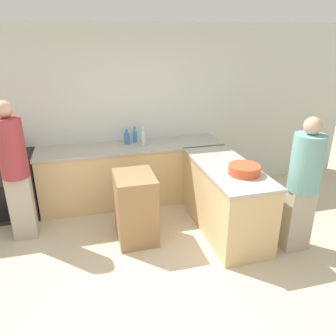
{
  "coord_description": "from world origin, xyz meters",
  "views": [
    {
      "loc": [
        -0.68,
        -2.69,
        2.49
      ],
      "look_at": [
        0.28,
        0.93,
        0.98
      ],
      "focal_mm": 35.0,
      "sensor_mm": 36.0,
      "label": 1
    }
  ],
  "objects_px": {
    "range_oven": "(11,186)",
    "vinegar_bottle_clear": "(143,138)",
    "mixing_bowl": "(244,170)",
    "water_bottle_blue": "(127,138)",
    "dish_soap_bottle": "(135,136)",
    "person_at_peninsula": "(303,182)",
    "island_table": "(136,207)",
    "person_by_range": "(15,168)"
  },
  "relations": [
    {
      "from": "range_oven",
      "to": "vinegar_bottle_clear",
      "type": "bearing_deg",
      "value": -0.55
    },
    {
      "from": "water_bottle_blue",
      "to": "dish_soap_bottle",
      "type": "relative_size",
      "value": 0.92
    },
    {
      "from": "island_table",
      "to": "water_bottle_blue",
      "type": "height_order",
      "value": "water_bottle_blue"
    },
    {
      "from": "mixing_bowl",
      "to": "dish_soap_bottle",
      "type": "distance_m",
      "value": 1.95
    },
    {
      "from": "range_oven",
      "to": "person_at_peninsula",
      "type": "height_order",
      "value": "person_at_peninsula"
    },
    {
      "from": "range_oven",
      "to": "dish_soap_bottle",
      "type": "bearing_deg",
      "value": 5.16
    },
    {
      "from": "dish_soap_bottle",
      "to": "person_at_peninsula",
      "type": "distance_m",
      "value": 2.58
    },
    {
      "from": "person_by_range",
      "to": "person_at_peninsula",
      "type": "height_order",
      "value": "person_by_range"
    },
    {
      "from": "dish_soap_bottle",
      "to": "water_bottle_blue",
      "type": "bearing_deg",
      "value": -156.29
    },
    {
      "from": "mixing_bowl",
      "to": "person_at_peninsula",
      "type": "height_order",
      "value": "person_at_peninsula"
    },
    {
      "from": "person_by_range",
      "to": "dish_soap_bottle",
      "type": "bearing_deg",
      "value": 27.53
    },
    {
      "from": "island_table",
      "to": "dish_soap_bottle",
      "type": "xyz_separation_m",
      "value": [
        0.22,
        1.25,
        0.58
      ]
    },
    {
      "from": "mixing_bowl",
      "to": "person_at_peninsula",
      "type": "distance_m",
      "value": 0.69
    },
    {
      "from": "range_oven",
      "to": "person_at_peninsula",
      "type": "bearing_deg",
      "value": -27.18
    },
    {
      "from": "island_table",
      "to": "person_by_range",
      "type": "bearing_deg",
      "value": 164.32
    },
    {
      "from": "range_oven",
      "to": "dish_soap_bottle",
      "type": "relative_size",
      "value": 3.77
    },
    {
      "from": "vinegar_bottle_clear",
      "to": "mixing_bowl",
      "type": "bearing_deg",
      "value": -56.22
    },
    {
      "from": "island_table",
      "to": "range_oven",
      "type": "bearing_deg",
      "value": 146.76
    },
    {
      "from": "range_oven",
      "to": "vinegar_bottle_clear",
      "type": "xyz_separation_m",
      "value": [
        1.97,
        -0.02,
        0.58
      ]
    },
    {
      "from": "island_table",
      "to": "person_at_peninsula",
      "type": "bearing_deg",
      "value": -21.26
    },
    {
      "from": "vinegar_bottle_clear",
      "to": "person_by_range",
      "type": "height_order",
      "value": "person_by_range"
    },
    {
      "from": "vinegar_bottle_clear",
      "to": "person_at_peninsula",
      "type": "bearing_deg",
      "value": -49.02
    },
    {
      "from": "water_bottle_blue",
      "to": "range_oven",
      "type": "bearing_deg",
      "value": -176.39
    },
    {
      "from": "mixing_bowl",
      "to": "person_by_range",
      "type": "height_order",
      "value": "person_by_range"
    },
    {
      "from": "person_at_peninsula",
      "to": "mixing_bowl",
      "type": "bearing_deg",
      "value": 149.49
    },
    {
      "from": "mixing_bowl",
      "to": "dish_soap_bottle",
      "type": "xyz_separation_m",
      "value": [
        -1.06,
        1.63,
        0.04
      ]
    },
    {
      "from": "mixing_bowl",
      "to": "vinegar_bottle_clear",
      "type": "xyz_separation_m",
      "value": [
        -0.97,
        1.44,
        0.06
      ]
    },
    {
      "from": "water_bottle_blue",
      "to": "dish_soap_bottle",
      "type": "xyz_separation_m",
      "value": [
        0.14,
        0.06,
        0.01
      ]
    },
    {
      "from": "vinegar_bottle_clear",
      "to": "water_bottle_blue",
      "type": "bearing_deg",
      "value": 151.31
    },
    {
      "from": "range_oven",
      "to": "mixing_bowl",
      "type": "bearing_deg",
      "value": -26.49
    },
    {
      "from": "dish_soap_bottle",
      "to": "person_by_range",
      "type": "relative_size",
      "value": 0.14
    },
    {
      "from": "vinegar_bottle_clear",
      "to": "island_table",
      "type": "bearing_deg",
      "value": -106.86
    },
    {
      "from": "water_bottle_blue",
      "to": "dish_soap_bottle",
      "type": "height_order",
      "value": "dish_soap_bottle"
    },
    {
      "from": "range_oven",
      "to": "island_table",
      "type": "distance_m",
      "value": 1.97
    },
    {
      "from": "island_table",
      "to": "water_bottle_blue",
      "type": "bearing_deg",
      "value": 85.82
    },
    {
      "from": "water_bottle_blue",
      "to": "person_at_peninsula",
      "type": "bearing_deg",
      "value": -46.99
    },
    {
      "from": "range_oven",
      "to": "dish_soap_bottle",
      "type": "height_order",
      "value": "dish_soap_bottle"
    },
    {
      "from": "vinegar_bottle_clear",
      "to": "person_by_range",
      "type": "distance_m",
      "value": 1.86
    },
    {
      "from": "mixing_bowl",
      "to": "water_bottle_blue",
      "type": "distance_m",
      "value": 1.98
    },
    {
      "from": "island_table",
      "to": "mixing_bowl",
      "type": "xyz_separation_m",
      "value": [
        1.29,
        -0.38,
        0.54
      ]
    },
    {
      "from": "range_oven",
      "to": "person_by_range",
      "type": "distance_m",
      "value": 0.89
    },
    {
      "from": "island_table",
      "to": "dish_soap_bottle",
      "type": "bearing_deg",
      "value": 79.91
    }
  ]
}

